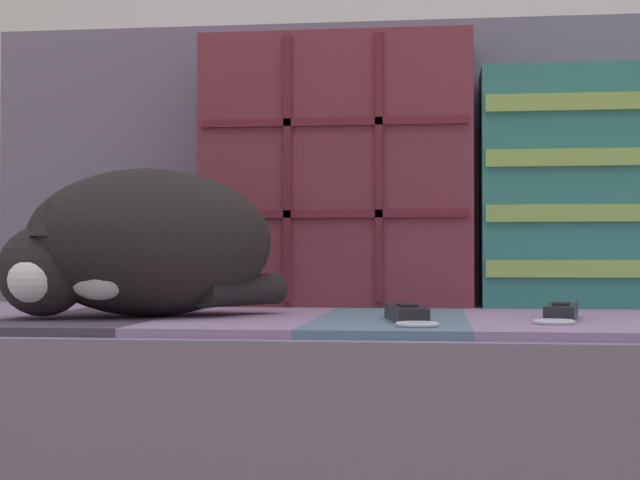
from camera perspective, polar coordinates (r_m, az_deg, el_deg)
couch at (r=1.41m, az=12.39°, el=-11.16°), size 1.82×0.78×0.34m
sofa_backrest at (r=1.71m, az=11.29°, el=4.34°), size 1.79×0.14×0.47m
throw_pillow_quilted at (r=1.57m, az=1.01°, el=4.00°), size 0.43×0.14×0.43m
throw_pillow_striped at (r=1.59m, az=17.89°, el=2.91°), size 0.47×0.14×0.37m
sleeping_cat at (r=1.29m, az=-10.46°, el=-0.38°), size 0.39×0.35×0.19m
game_remote_near at (r=1.25m, az=13.85°, el=-4.12°), size 0.07×0.20×0.02m
game_remote_far at (r=1.18m, az=5.07°, el=-4.32°), size 0.07×0.20×0.02m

